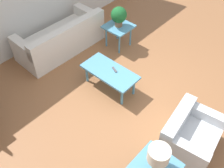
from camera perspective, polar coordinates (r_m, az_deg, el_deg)
ground_plane at (r=5.15m, az=4.95°, el=-4.29°), size 14.00×14.00×0.00m
sofa at (r=6.29m, az=-10.88°, el=9.50°), size 0.94×2.07×0.78m
armchair at (r=4.55m, az=16.51°, el=-10.73°), size 0.89×1.04×0.68m
coffee_table at (r=5.15m, az=-0.49°, el=2.44°), size 1.14×0.55×0.45m
side_table_plant at (r=6.21m, az=1.44°, el=11.96°), size 0.60×0.60×0.56m
potted_plant at (r=6.03m, az=1.50°, el=14.69°), size 0.36×0.36×0.47m
table_lamp at (r=3.57m, az=10.09°, el=-15.10°), size 0.30×0.30×0.43m
remote_control at (r=5.13m, az=0.55°, el=3.15°), size 0.16×0.10×0.02m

